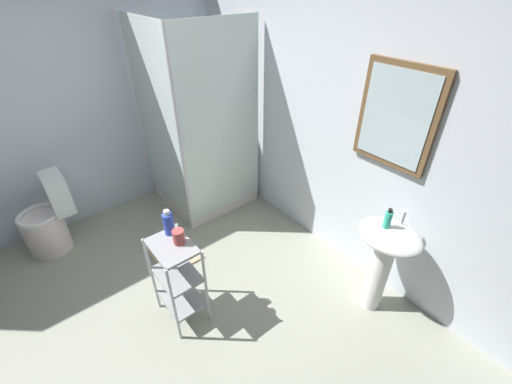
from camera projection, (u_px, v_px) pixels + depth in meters
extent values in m
cube|color=#989989|center=(152.00, 332.00, 2.52)|extent=(4.20, 4.20, 0.02)
cube|color=silver|center=(331.00, 120.00, 2.77)|extent=(4.20, 0.10, 2.50)
cube|color=brown|center=(397.00, 117.00, 2.23)|extent=(0.56, 0.03, 0.72)
cube|color=silver|center=(395.00, 117.00, 2.22)|extent=(0.48, 0.01, 0.64)
cube|color=silver|center=(42.00, 108.00, 3.00)|extent=(0.10, 4.20, 2.50)
cube|color=white|center=(206.00, 192.00, 4.00)|extent=(0.90, 0.90, 0.10)
cube|color=silver|center=(158.00, 124.00, 3.21)|extent=(0.90, 0.02, 1.90)
cube|color=silver|center=(222.00, 127.00, 3.15)|extent=(0.02, 0.90, 1.90)
cylinder|color=silver|center=(180.00, 139.00, 2.92)|extent=(0.04, 0.04, 1.90)
cylinder|color=silver|center=(205.00, 188.00, 3.98)|extent=(0.08, 0.08, 0.00)
cylinder|color=white|center=(378.00, 275.00, 2.53)|extent=(0.15, 0.15, 0.68)
ellipsoid|color=white|center=(390.00, 236.00, 2.31)|extent=(0.46, 0.37, 0.13)
cylinder|color=silver|center=(403.00, 217.00, 2.31)|extent=(0.03, 0.03, 0.10)
cylinder|color=white|center=(46.00, 233.00, 3.15)|extent=(0.37, 0.37, 0.40)
torus|color=white|center=(38.00, 215.00, 3.03)|extent=(0.37, 0.37, 0.04)
cube|color=white|center=(57.00, 193.00, 3.05)|extent=(0.35, 0.17, 0.36)
cylinder|color=silver|center=(152.00, 276.00, 2.49)|extent=(0.02, 0.02, 0.74)
cylinder|color=silver|center=(174.00, 307.00, 2.26)|extent=(0.02, 0.02, 0.74)
cylinder|color=silver|center=(183.00, 260.00, 2.63)|extent=(0.02, 0.02, 0.74)
cylinder|color=silver|center=(206.00, 288.00, 2.40)|extent=(0.02, 0.02, 0.74)
cube|color=#99999E|center=(182.00, 298.00, 2.55)|extent=(0.36, 0.26, 0.02)
cube|color=#99999E|center=(177.00, 274.00, 2.40)|extent=(0.36, 0.26, 0.02)
cube|color=#99999E|center=(172.00, 246.00, 2.24)|extent=(0.36, 0.26, 0.02)
cylinder|color=#2DBC99|center=(388.00, 220.00, 2.26)|extent=(0.05, 0.05, 0.13)
cylinder|color=black|center=(390.00, 211.00, 2.21)|extent=(0.03, 0.03, 0.03)
cylinder|color=blue|center=(169.00, 224.00, 2.30)|extent=(0.07, 0.07, 0.17)
cylinder|color=white|center=(166.00, 213.00, 2.24)|extent=(0.04, 0.04, 0.03)
cylinder|color=#B24742|center=(179.00, 237.00, 2.23)|extent=(0.08, 0.08, 0.11)
cube|color=tan|center=(172.00, 249.00, 3.24)|extent=(0.60, 0.40, 0.02)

